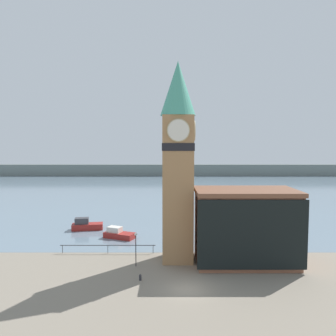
{
  "coord_description": "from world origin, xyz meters",
  "views": [
    {
      "loc": [
        -1.91,
        -31.29,
        14.49
      ],
      "look_at": [
        -1.73,
        6.13,
        11.58
      ],
      "focal_mm": 35.0,
      "sensor_mm": 36.0,
      "label": 1
    }
  ],
  "objects_px": {
    "mooring_bollard_near": "(139,277)",
    "lamp_post": "(134,243)",
    "clock_tower": "(176,156)",
    "pier_building": "(244,226)",
    "boat_near": "(117,234)",
    "boat_far": "(84,225)"
  },
  "relations": [
    {
      "from": "boat_far",
      "to": "lamp_post",
      "type": "relative_size",
      "value": 1.32
    },
    {
      "from": "boat_near",
      "to": "mooring_bollard_near",
      "type": "relative_size",
      "value": 7.69
    },
    {
      "from": "pier_building",
      "to": "boat_near",
      "type": "xyz_separation_m",
      "value": [
        -16.84,
        10.39,
        -3.88
      ]
    },
    {
      "from": "boat_far",
      "to": "lamp_post",
      "type": "height_order",
      "value": "lamp_post"
    },
    {
      "from": "mooring_bollard_near",
      "to": "clock_tower",
      "type": "bearing_deg",
      "value": 55.53
    },
    {
      "from": "clock_tower",
      "to": "boat_near",
      "type": "bearing_deg",
      "value": 132.92
    },
    {
      "from": "clock_tower",
      "to": "lamp_post",
      "type": "height_order",
      "value": "clock_tower"
    },
    {
      "from": "clock_tower",
      "to": "boat_far",
      "type": "distance_m",
      "value": 23.8
    },
    {
      "from": "boat_far",
      "to": "mooring_bollard_near",
      "type": "relative_size",
      "value": 7.92
    },
    {
      "from": "pier_building",
      "to": "boat_near",
      "type": "relative_size",
      "value": 2.38
    },
    {
      "from": "boat_near",
      "to": "mooring_bollard_near",
      "type": "xyz_separation_m",
      "value": [
        4.63,
        -15.42,
        -0.25
      ]
    },
    {
      "from": "mooring_bollard_near",
      "to": "lamp_post",
      "type": "height_order",
      "value": "lamp_post"
    },
    {
      "from": "mooring_bollard_near",
      "to": "pier_building",
      "type": "bearing_deg",
      "value": 22.38
    },
    {
      "from": "boat_near",
      "to": "boat_far",
      "type": "height_order",
      "value": "boat_far"
    },
    {
      "from": "boat_far",
      "to": "pier_building",
      "type": "bearing_deg",
      "value": -42.86
    },
    {
      "from": "lamp_post",
      "to": "clock_tower",
      "type": "bearing_deg",
      "value": 22.52
    },
    {
      "from": "lamp_post",
      "to": "boat_near",
      "type": "bearing_deg",
      "value": 108.3
    },
    {
      "from": "boat_near",
      "to": "boat_far",
      "type": "bearing_deg",
      "value": 165.36
    },
    {
      "from": "boat_far",
      "to": "lamp_post",
      "type": "bearing_deg",
      "value": -68.06
    },
    {
      "from": "clock_tower",
      "to": "pier_building",
      "type": "xyz_separation_m",
      "value": [
        8.08,
        -0.98,
        -8.34
      ]
    },
    {
      "from": "mooring_bollard_near",
      "to": "lamp_post",
      "type": "distance_m",
      "value": 4.71
    },
    {
      "from": "clock_tower",
      "to": "mooring_bollard_near",
      "type": "height_order",
      "value": "clock_tower"
    }
  ]
}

